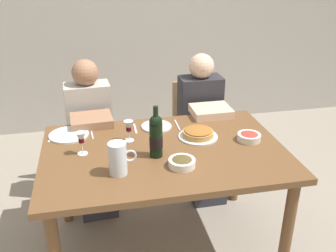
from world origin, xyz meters
TOP-DOWN VIEW (x-y plane):
  - ground_plane at (0.00, 0.00)m, footprint 8.00×8.00m
  - back_wall at (0.00, 2.15)m, footprint 8.00×0.10m
  - dining_table at (0.00, 0.00)m, footprint 1.50×1.00m
  - wine_bottle at (-0.06, -0.07)m, footprint 0.08×0.08m
  - water_pitcher at (-0.30, -0.22)m, footprint 0.16×0.10m
  - baked_tart at (0.25, 0.12)m, footprint 0.26×0.26m
  - salad_bowl at (0.57, 0.01)m, footprint 0.15×0.15m
  - olive_bowl at (0.06, -0.22)m, footprint 0.16×0.16m
  - wine_glass_left_diner at (-0.20, 0.16)m, footprint 0.06×0.06m
  - wine_glass_right_diner at (-0.50, 0.05)m, footprint 0.06×0.06m
  - dinner_plate_left_setting at (0.01, 0.33)m, footprint 0.21×0.21m
  - dinner_plate_right_setting at (-0.59, 0.32)m, footprint 0.26×0.26m
  - fork_left_setting at (-0.14, 0.33)m, footprint 0.02×0.16m
  - knife_left_setting at (0.16, 0.33)m, footprint 0.01×0.18m
  - knife_right_setting at (-0.44, 0.32)m, footprint 0.02×0.18m
  - spoon_right_setting at (-0.70, 0.32)m, footprint 0.03×0.16m
  - chair_left at (-0.46, 0.88)m, footprint 0.42×0.42m
  - diner_left at (-0.44, 0.64)m, footprint 0.35×0.52m
  - chair_right at (0.45, 0.87)m, footprint 0.40×0.40m
  - diner_right at (0.45, 0.63)m, footprint 0.34×0.50m

SIDE VIEW (x-z plane):
  - ground_plane at x=0.00m, z-range 0.00..0.00m
  - chair_left at x=-0.46m, z-range 0.06..0.93m
  - chair_right at x=0.45m, z-range 0.06..0.93m
  - diner_left at x=-0.44m, z-range 0.04..1.20m
  - diner_right at x=0.45m, z-range 0.04..1.20m
  - dining_table at x=0.00m, z-range 0.29..1.05m
  - fork_left_setting at x=-0.14m, z-range 0.76..0.76m
  - knife_left_setting at x=0.16m, z-range 0.76..0.76m
  - knife_right_setting at x=-0.44m, z-range 0.76..0.76m
  - spoon_right_setting at x=-0.70m, z-range 0.76..0.76m
  - dinner_plate_left_setting at x=0.01m, z-range 0.76..0.77m
  - dinner_plate_right_setting at x=-0.59m, z-range 0.76..0.77m
  - olive_bowl at x=0.06m, z-range 0.76..0.81m
  - salad_bowl at x=0.57m, z-range 0.76..0.81m
  - baked_tart at x=0.25m, z-range 0.76..0.82m
  - water_pitcher at x=-0.30m, z-range 0.75..0.94m
  - wine_glass_left_diner at x=-0.20m, z-range 0.79..0.93m
  - wine_glass_right_diner at x=-0.50m, z-range 0.79..0.93m
  - wine_bottle at x=-0.06m, z-range 0.73..1.05m
  - back_wall at x=0.00m, z-range 0.00..2.80m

